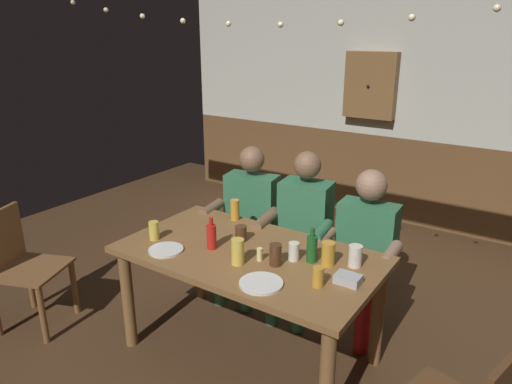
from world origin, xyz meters
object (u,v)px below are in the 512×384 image
(chair_empty_near_right, at_px, (21,265))
(bottle_0, at_px, (312,248))
(person_2, at_px, (363,246))
(pint_glass_5, at_px, (241,233))
(pint_glass_3, at_px, (238,252))
(plate_0, at_px, (166,250))
(pint_glass_1, at_px, (276,255))
(pint_glass_2, at_px, (294,251))
(person_1, at_px, (302,227))
(condiment_caddy, at_px, (348,279))
(pint_glass_6, at_px, (328,254))
(wall_dart_cabinet, at_px, (370,85))
(plate_1, at_px, (261,283))
(pint_glass_4, at_px, (318,277))
(dining_table, at_px, (249,267))
(table_candle, at_px, (260,254))
(pint_glass_8, at_px, (355,256))
(bottle_1, at_px, (211,236))
(person_0, at_px, (248,216))
(pint_glass_7, at_px, (154,231))
(pint_glass_0, at_px, (235,210))

(chair_empty_near_right, bearing_deg, bottle_0, 88.75)
(person_2, bearing_deg, pint_glass_5, 38.38)
(pint_glass_3, bearing_deg, plate_0, -166.78)
(pint_glass_1, height_order, pint_glass_2, pint_glass_1)
(person_1, bearing_deg, pint_glass_2, 106.72)
(condiment_caddy, distance_m, pint_glass_6, 0.23)
(wall_dart_cabinet, bearing_deg, pint_glass_6, -73.17)
(pint_glass_1, bearing_deg, pint_glass_2, 62.97)
(plate_1, height_order, pint_glass_4, pint_glass_4)
(chair_empty_near_right, xyz_separation_m, wall_dart_cabinet, (1.24, 3.40, 1.03))
(dining_table, height_order, pint_glass_6, pint_glass_6)
(bottle_0, bearing_deg, pint_glass_4, -55.92)
(dining_table, xyz_separation_m, table_candle, (0.12, -0.06, 0.15))
(pint_glass_5, xyz_separation_m, pint_glass_8, (0.76, 0.08, 0.01))
(dining_table, relative_size, pint_glass_3, 10.31)
(bottle_1, bearing_deg, person_1, 72.95)
(pint_glass_1, distance_m, wall_dart_cabinet, 2.97)
(person_0, height_order, pint_glass_1, person_0)
(pint_glass_3, xyz_separation_m, wall_dart_cabinet, (-0.36, 2.95, 0.67))
(pint_glass_4, bearing_deg, bottle_1, 176.49)
(pint_glass_6, height_order, wall_dart_cabinet, wall_dart_cabinet)
(bottle_0, bearing_deg, person_0, 146.33)
(plate_0, height_order, bottle_0, bottle_0)
(condiment_caddy, distance_m, pint_glass_1, 0.45)
(wall_dart_cabinet, bearing_deg, bottle_0, -75.23)
(person_0, xyz_separation_m, wall_dart_cabinet, (0.15, 2.11, 0.84))
(plate_1, height_order, pint_glass_6, pint_glass_6)
(bottle_1, height_order, pint_glass_7, bottle_1)
(pint_glass_6, bearing_deg, pint_glass_7, -164.59)
(person_1, bearing_deg, pint_glass_8, 134.11)
(plate_1, height_order, pint_glass_2, pint_glass_2)
(pint_glass_6, height_order, pint_glass_8, pint_glass_6)
(plate_0, xyz_separation_m, pint_glass_7, (-0.19, 0.09, 0.05))
(dining_table, xyz_separation_m, plate_1, (0.28, -0.29, 0.12))
(chair_empty_near_right, bearing_deg, pint_glass_2, 88.58)
(person_1, distance_m, bottle_1, 0.82)
(person_2, bearing_deg, person_1, -3.51)
(bottle_1, relative_size, pint_glass_3, 1.32)
(person_2, bearing_deg, pint_glass_6, 85.62)
(table_candle, bearing_deg, pint_glass_4, -10.22)
(chair_empty_near_right, xyz_separation_m, pint_glass_3, (1.60, 0.45, 0.36))
(plate_1, relative_size, pint_glass_4, 2.13)
(chair_empty_near_right, bearing_deg, plate_0, 85.27)
(wall_dart_cabinet, bearing_deg, dining_table, -83.40)
(table_candle, xyz_separation_m, pint_glass_5, (-0.26, 0.17, 0.01))
(pint_glass_2, distance_m, pint_glass_6, 0.21)
(pint_glass_6, bearing_deg, chair_empty_near_right, -160.35)
(pint_glass_0, distance_m, pint_glass_2, 0.75)
(plate_0, height_order, pint_glass_5, pint_glass_5)
(plate_0, height_order, pint_glass_6, pint_glass_6)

